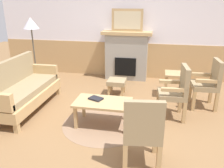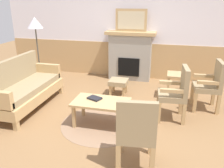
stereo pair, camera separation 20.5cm
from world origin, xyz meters
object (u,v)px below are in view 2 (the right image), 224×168
(book_on_table, at_px, (95,98))
(armchair_near_fireplace, at_px, (176,91))
(armchair_front_left, at_px, (136,130))
(floor_lamp_by_couch, at_px, (35,27))
(fireplace, at_px, (130,55))
(couch, at_px, (25,88))
(framed_picture, at_px, (131,20))
(armchair_by_window_left, at_px, (211,83))
(footstool, at_px, (118,83))
(side_table, at_px, (177,79))
(coffee_table, at_px, (101,104))

(book_on_table, relative_size, armchair_near_fireplace, 0.23)
(armchair_front_left, relative_size, floor_lamp_by_couch, 0.58)
(fireplace, relative_size, couch, 0.72)
(framed_picture, relative_size, armchair_by_window_left, 0.82)
(couch, height_order, armchair_near_fireplace, same)
(armchair_by_window_left, bearing_deg, book_on_table, -152.73)
(framed_picture, xyz_separation_m, footstool, (-0.05, -1.19, -1.28))
(fireplace, bearing_deg, side_table, -40.33)
(footstool, bearing_deg, book_on_table, -95.74)
(armchair_by_window_left, distance_m, armchair_front_left, 2.33)
(floor_lamp_by_couch, bearing_deg, footstool, -2.63)
(fireplace, height_order, armchair_by_window_left, fireplace)
(footstool, bearing_deg, armchair_front_left, -72.33)
(framed_picture, distance_m, book_on_table, 2.75)
(footstool, bearing_deg, floor_lamp_by_couch, 177.37)
(coffee_table, height_order, footstool, coffee_table)
(armchair_near_fireplace, bearing_deg, framed_picture, 119.98)
(framed_picture, relative_size, floor_lamp_by_couch, 0.48)
(armchair_front_left, bearing_deg, coffee_table, 128.08)
(coffee_table, height_order, armchair_near_fireplace, armchair_near_fireplace)
(footstool, bearing_deg, coffee_table, -89.81)
(fireplace, xyz_separation_m, armchair_by_window_left, (1.83, -1.47, -0.11))
(floor_lamp_by_couch, bearing_deg, couch, -74.03)
(couch, relative_size, armchair_by_window_left, 1.84)
(framed_picture, height_order, armchair_front_left, framed_picture)
(armchair_by_window_left, height_order, floor_lamp_by_couch, floor_lamp_by_couch)
(couch, xyz_separation_m, armchair_front_left, (2.41, -1.24, 0.14))
(couch, height_order, footstool, couch)
(framed_picture, xyz_separation_m, side_table, (1.22, -1.04, -1.13))
(couch, xyz_separation_m, coffee_table, (1.68, -0.31, -0.01))
(footstool, relative_size, armchair_by_window_left, 0.41)
(coffee_table, bearing_deg, framed_picture, 88.99)
(armchair_near_fireplace, bearing_deg, couch, -175.80)
(side_table, bearing_deg, coffee_table, -129.72)
(floor_lamp_by_couch, bearing_deg, framed_picture, 28.15)
(couch, distance_m, book_on_table, 1.56)
(coffee_table, bearing_deg, couch, 169.65)
(armchair_front_left, bearing_deg, framed_picture, 101.08)
(fireplace, height_order, armchair_front_left, fireplace)
(framed_picture, xyz_separation_m, coffee_table, (-0.05, -2.57, -1.17))
(framed_picture, distance_m, couch, 3.07)
(couch, xyz_separation_m, floor_lamp_by_couch, (-0.33, 1.16, 1.05))
(armchair_front_left, bearing_deg, side_table, 77.66)
(couch, xyz_separation_m, armchair_by_window_left, (3.56, 0.79, 0.14))
(fireplace, distance_m, framed_picture, 0.91)
(side_table, bearing_deg, fireplace, 139.67)
(coffee_table, relative_size, armchair_by_window_left, 0.98)
(fireplace, bearing_deg, armchair_front_left, -78.92)
(side_table, distance_m, floor_lamp_by_couch, 3.44)
(armchair_near_fireplace, bearing_deg, armchair_front_left, -108.83)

